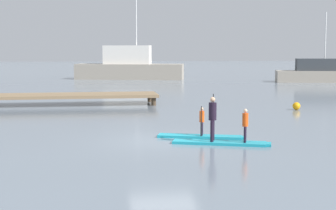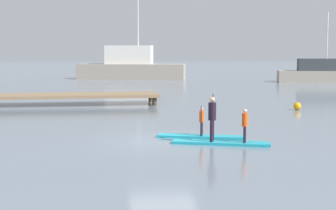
% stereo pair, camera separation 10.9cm
% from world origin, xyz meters
% --- Properties ---
extents(ground_plane, '(240.00, 240.00, 0.00)m').
position_xyz_m(ground_plane, '(0.00, 0.00, 0.00)').
color(ground_plane, slate).
extents(paddleboard_near, '(3.38, 1.57, 0.10)m').
position_xyz_m(paddleboard_near, '(1.55, 0.39, 0.05)').
color(paddleboard_near, '#1E9EB2').
rests_on(paddleboard_near, ground).
extents(paddler_child_solo, '(0.24, 0.37, 1.15)m').
position_xyz_m(paddler_child_solo, '(1.55, 0.38, 0.71)').
color(paddler_child_solo, black).
rests_on(paddler_child_solo, paddleboard_near).
extents(paddleboard_far, '(3.51, 1.81, 0.10)m').
position_xyz_m(paddleboard_far, '(1.97, -1.02, 0.05)').
color(paddleboard_far, '#1E9EB2').
rests_on(paddleboard_far, ground).
extents(paddler_adult, '(0.36, 0.48, 1.69)m').
position_xyz_m(paddler_adult, '(1.66, -0.90, 1.02)').
color(paddler_adult, black).
rests_on(paddler_adult, paddleboard_far).
extents(paddler_child_front, '(0.27, 0.40, 1.20)m').
position_xyz_m(paddler_child_front, '(2.76, -1.29, 0.78)').
color(paddler_child_front, black).
rests_on(paddler_child_front, paddleboard_far).
extents(fishing_boat_white_large, '(12.23, 5.92, 10.37)m').
position_xyz_m(fishing_boat_white_large, '(1.79, 39.45, 1.33)').
color(fishing_boat_white_large, '#9E9384').
rests_on(fishing_boat_white_large, ground).
extents(fishing_boat_green_midground, '(9.22, 4.55, 7.04)m').
position_xyz_m(fishing_boat_green_midground, '(20.48, 31.31, 0.88)').
color(fishing_boat_green_midground, '#9E9384').
rests_on(fishing_boat_green_midground, ground).
extents(floating_dock, '(11.56, 2.69, 0.66)m').
position_xyz_m(floating_dock, '(-4.32, 13.28, 0.56)').
color(floating_dock, '#846B4C').
rests_on(floating_dock, ground).
extents(mooring_buoy_near, '(0.43, 0.43, 0.43)m').
position_xyz_m(mooring_buoy_near, '(8.76, 8.67, 0.22)').
color(mooring_buoy_near, orange).
rests_on(mooring_buoy_near, ground).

